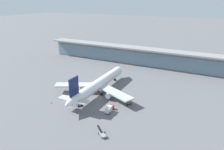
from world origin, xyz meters
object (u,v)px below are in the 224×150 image
safety_cone_bravo (90,110)px  safety_cone_charlie (93,112)px  service_truck_under_wing_olive (128,103)px  service_truck_by_tail_red (109,109)px  service_truck_mid_apron_grey (78,94)px  service_truck_at_far_stand_grey (102,134)px  service_truck_near_nose_grey (79,105)px  safety_cone_alpha (51,103)px  service_truck_on_taxiway_blue (99,83)px  airliner_on_stand (98,85)px

safety_cone_bravo → safety_cone_charlie: size_ratio=1.00×
service_truck_under_wing_olive → service_truck_by_tail_red: 13.28m
service_truck_under_wing_olive → safety_cone_charlie: 20.46m
service_truck_under_wing_olive → service_truck_by_tail_red: service_truck_by_tail_red is taller
service_truck_mid_apron_grey → service_truck_at_far_stand_grey: size_ratio=0.50×
service_truck_under_wing_olive → safety_cone_charlie: (-11.87, -16.65, -0.56)m
service_truck_by_tail_red → safety_cone_bravo: (-9.48, -3.56, -1.37)m
service_truck_near_nose_grey → service_truck_at_far_stand_grey: service_truck_at_far_stand_grey is taller
service_truck_at_far_stand_grey → safety_cone_alpha: bearing=162.2°
service_truck_mid_apron_grey → service_truck_on_taxiway_blue: (2.29, 19.81, -0.07)m
service_truck_near_nose_grey → safety_cone_bravo: bearing=-11.7°
service_truck_near_nose_grey → service_truck_mid_apron_grey: same height
service_truck_under_wing_olive → safety_cone_bravo: service_truck_under_wing_olive is taller
airliner_on_stand → safety_cone_bravo: (7.39, -20.52, -5.33)m
service_truck_mid_apron_grey → safety_cone_alpha: 17.03m
service_truck_near_nose_grey → safety_cone_alpha: (-15.61, -4.42, -0.56)m
service_truck_mid_apron_grey → safety_cone_charlie: (19.53, -13.77, -0.56)m
service_truck_by_tail_red → service_truck_on_taxiway_blue: (-23.83, 29.09, -0.88)m
service_truck_on_taxiway_blue → service_truck_mid_apron_grey: bearing=-96.6°
service_truck_on_taxiway_blue → safety_cone_alpha: 36.59m
service_truck_on_taxiway_blue → safety_cone_charlie: (17.23, -33.58, -0.49)m
service_truck_under_wing_olive → safety_cone_alpha: size_ratio=4.74×
service_truck_under_wing_olive → service_truck_at_far_stand_grey: service_truck_at_far_stand_grey is taller
service_truck_mid_apron_grey → safety_cone_charlie: bearing=-35.2°
airliner_on_stand → safety_cone_charlie: airliner_on_stand is taller
service_truck_by_tail_red → safety_cone_bravo: service_truck_by_tail_red is taller
service_truck_by_tail_red → service_truck_at_far_stand_grey: size_ratio=1.17×
airliner_on_stand → safety_cone_alpha: bearing=-124.2°
service_truck_near_nose_grey → service_truck_by_tail_red: (17.12, 1.98, 0.82)m
service_truck_under_wing_olive → safety_cone_charlie: bearing=-125.5°
airliner_on_stand → service_truck_near_nose_grey: (-0.25, -18.94, -4.77)m
service_truck_on_taxiway_blue → service_truck_at_far_stand_grey: bearing=-57.4°
service_truck_at_far_stand_grey → safety_cone_alpha: service_truck_at_far_stand_grey is taller
service_truck_under_wing_olive → safety_cone_bravo: (-14.75, -15.73, -0.56)m
safety_cone_alpha → service_truck_on_taxiway_blue: bearing=75.9°
service_truck_under_wing_olive → service_truck_mid_apron_grey: size_ratio=1.04×
airliner_on_stand → safety_cone_charlie: 24.36m
service_truck_by_tail_red → service_truck_under_wing_olive: bearing=66.6°
service_truck_under_wing_olive → service_truck_at_far_stand_grey: 31.36m
safety_cone_alpha → service_truck_at_far_stand_grey: bearing=-17.8°
service_truck_on_taxiway_blue → safety_cone_alpha: (-8.89, -35.49, -0.49)m
safety_cone_charlie → service_truck_at_far_stand_grey: bearing=-47.1°
safety_cone_bravo → service_truck_under_wing_olive: bearing=46.8°
service_truck_mid_apron_grey → safety_cone_charlie: 23.90m
service_truck_under_wing_olive → safety_cone_bravo: size_ratio=4.74×
service_truck_mid_apron_grey → service_truck_at_far_stand_grey: (33.15, -28.43, -0.07)m
service_truck_at_far_stand_grey → safety_cone_charlie: 20.02m
service_truck_by_tail_red → safety_cone_alpha: size_ratio=10.70×
service_truck_under_wing_olive → service_truck_by_tail_red: size_ratio=0.44×
service_truck_near_nose_grey → safety_cone_alpha: 16.23m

